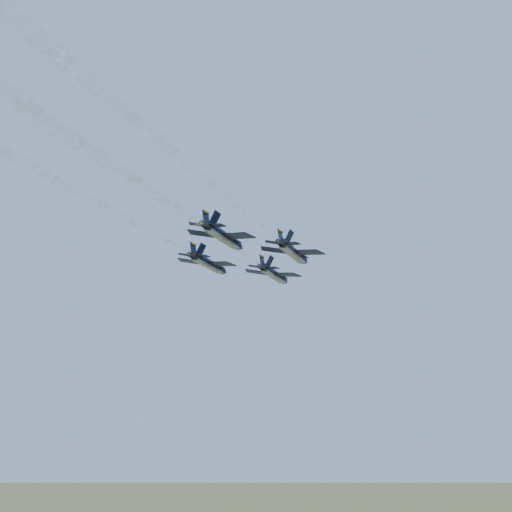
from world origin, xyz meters
The scene contains 6 objects.
jet_lead centered at (-3.43, 8.50, 105.26)m, with size 12.45×16.50×4.01m.
jet_left centered at (-10.99, -4.97, 105.26)m, with size 12.45×16.50×4.01m.
jet_right centered at (6.96, -2.76, 105.26)m, with size 12.45×16.50×4.01m.
jet_slot centered at (0.56, -16.97, 105.26)m, with size 12.45×16.50×4.01m.
smoke_trail_lead centered at (5.37, -47.87, 105.30)m, with size 13.49×76.09×2.35m.
smoke_trail_right centered at (15.76, -59.13, 105.30)m, with size 13.49×76.09×2.35m.
Camera 1 is at (52.97, -94.18, 71.62)m, focal length 40.00 mm.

